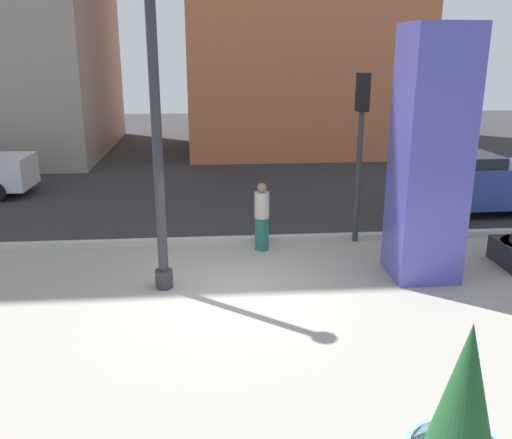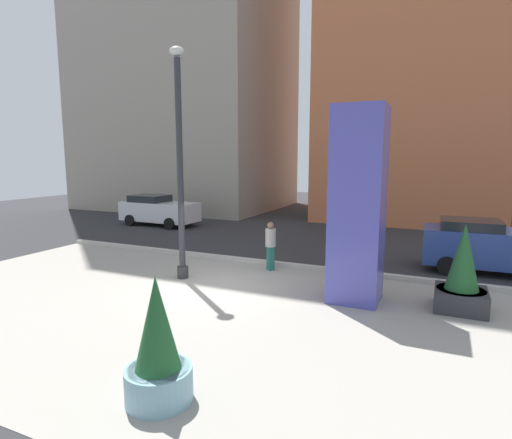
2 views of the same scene
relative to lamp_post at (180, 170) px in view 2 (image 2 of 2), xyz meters
name	(u,v)px [view 2 (image 2 of 2)]	position (x,y,z in m)	size (l,w,h in m)	color
ground_plane	(266,258)	(1.45, 3.57, -3.52)	(60.00, 60.00, 0.00)	#2D2D30
plaza_pavement	(176,309)	(1.45, -2.43, -3.52)	(18.00, 10.00, 0.02)	#9E998E
curb_strip	(257,262)	(1.45, 2.69, -3.44)	(18.00, 0.24, 0.16)	#B7B2A8
lamp_post	(180,170)	(0.00, 0.00, 0.00)	(0.44, 0.44, 7.22)	#2D2D33
art_pillar_blue	(358,206)	(5.52, 0.21, -0.90)	(1.34, 1.34, 5.25)	#4C4CAD
potted_plant_near_right	(462,276)	(8.16, 0.57, -2.61)	(1.25, 1.25, 2.27)	#2D2D33
potted_plant_mid_plaza	(158,351)	(3.60, -5.94, -2.67)	(1.09, 1.09, 2.10)	#7AA8B7
traffic_light_far_side	(346,190)	(4.70, 2.58, -0.67)	(0.28, 0.42, 4.21)	#333833
car_far_lane	(488,246)	(9.07, 4.89, -2.60)	(4.25, 2.15, 1.79)	#2D4793
car_passing_lane	(158,210)	(-7.37, 8.38, -2.65)	(4.58, 2.15, 1.73)	silver
pedestrian_on_sidewalk	(271,243)	(2.23, 2.09, -2.57)	(0.51, 0.51, 1.70)	#236656
highrise_across_street	(418,44)	(5.47, 19.13, 7.60)	(10.58, 12.32, 22.26)	#C66B42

